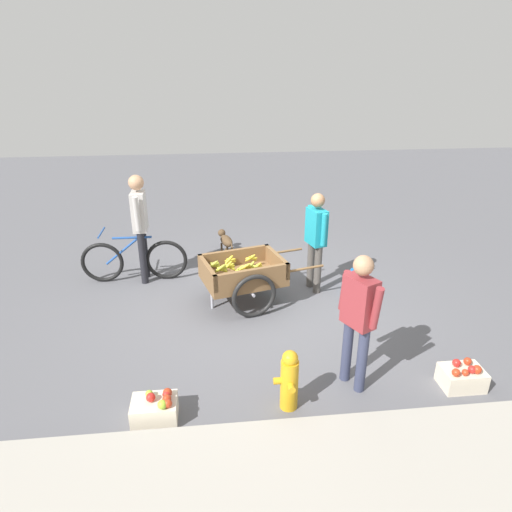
# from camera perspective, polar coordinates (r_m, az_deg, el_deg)

# --- Properties ---
(ground_plane) EXTENTS (24.00, 24.00, 0.00)m
(ground_plane) POSITION_cam_1_polar(r_m,az_deg,el_deg) (6.61, 1.08, -6.06)
(ground_plane) COLOR #56565B
(fruit_cart) EXTENTS (1.79, 1.17, 0.70)m
(fruit_cart) POSITION_cam_1_polar(r_m,az_deg,el_deg) (6.46, -1.70, -2.44)
(fruit_cart) COLOR brown
(fruit_cart) RESTS_ON ground
(vendor_person) EXTENTS (0.28, 0.53, 1.52)m
(vendor_person) POSITION_cam_1_polar(r_m,az_deg,el_deg) (6.72, 7.56, 2.72)
(vendor_person) COLOR #4C4742
(vendor_person) RESTS_ON ground
(bicycle) EXTENTS (1.66, 0.46, 0.85)m
(bicycle) POSITION_cam_1_polar(r_m,az_deg,el_deg) (7.42, -15.06, -0.48)
(bicycle) COLOR black
(bicycle) RESTS_ON ground
(cyclist_person) EXTENTS (0.23, 0.57, 1.71)m
(cyclist_person) POSITION_cam_1_polar(r_m,az_deg,el_deg) (7.16, -14.42, 4.58)
(cyclist_person) COLOR black
(cyclist_person) RESTS_ON ground
(dog) EXTENTS (0.29, 0.65, 0.40)m
(dog) POSITION_cam_1_polar(r_m,az_deg,el_deg) (8.22, -3.83, 2.02)
(dog) COLOR #4C3823
(dog) RESTS_ON ground
(fire_hydrant) EXTENTS (0.25, 0.25, 0.67)m
(fire_hydrant) POSITION_cam_1_polar(r_m,az_deg,el_deg) (4.66, 4.20, -15.29)
(fire_hydrant) COLOR gold
(fire_hydrant) RESTS_ON ground
(plastic_bucket) EXTENTS (0.25, 0.25, 0.30)m
(plastic_bucket) POSITION_cam_1_polar(r_m,az_deg,el_deg) (7.18, 12.68, -2.87)
(plastic_bucket) COLOR #1966B2
(plastic_bucket) RESTS_ON ground
(apple_crate) EXTENTS (0.44, 0.32, 0.31)m
(apple_crate) POSITION_cam_1_polar(r_m,az_deg,el_deg) (5.49, 24.52, -13.66)
(apple_crate) COLOR beige
(apple_crate) RESTS_ON ground
(mixed_fruit_crate) EXTENTS (0.44, 0.32, 0.31)m
(mixed_fruit_crate) POSITION_cam_1_polar(r_m,az_deg,el_deg) (4.75, -12.54, -18.25)
(mixed_fruit_crate) COLOR beige
(mixed_fruit_crate) RESTS_ON ground
(bystander_person) EXTENTS (0.33, 0.55, 1.52)m
(bystander_person) POSITION_cam_1_polar(r_m,az_deg,el_deg) (4.74, 12.81, -6.88)
(bystander_person) COLOR #333851
(bystander_person) RESTS_ON ground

